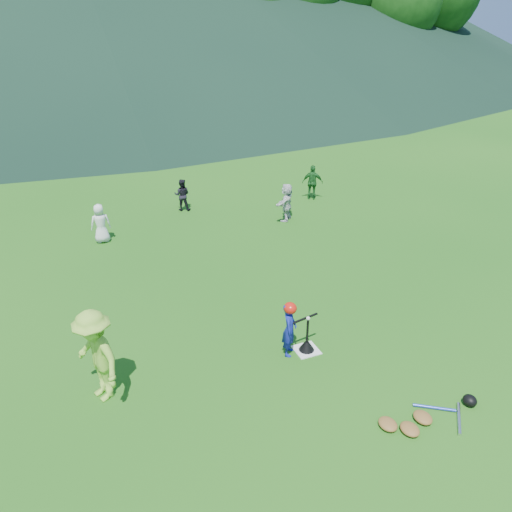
{
  "coord_description": "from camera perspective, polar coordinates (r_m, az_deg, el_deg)",
  "views": [
    {
      "loc": [
        -3.95,
        -6.83,
        5.9
      ],
      "look_at": [
        0.0,
        2.5,
        0.9
      ],
      "focal_mm": 35.0,
      "sensor_mm": 36.0,
      "label": 1
    }
  ],
  "objects": [
    {
      "name": "batter_gear",
      "position": [
        9.21,
        4.06,
        -6.07
      ],
      "size": [
        0.73,
        0.26,
        0.45
      ],
      "color": "red",
      "rests_on": "ground"
    },
    {
      "name": "adult_coach",
      "position": [
        8.69,
        -17.79,
        -10.84
      ],
      "size": [
        1.0,
        1.24,
        1.68
      ],
      "primitive_type": "imported",
      "rotation": [
        0.0,
        0.0,
        -1.18
      ],
      "color": "#8BC539",
      "rests_on": "ground"
    },
    {
      "name": "fielder_a",
      "position": [
        14.6,
        -17.35,
        3.58
      ],
      "size": [
        0.55,
        0.37,
        1.12
      ],
      "primitive_type": "imported",
      "rotation": [
        0.0,
        0.0,
        3.12
      ],
      "color": "silver",
      "rests_on": "ground"
    },
    {
      "name": "outfield_fence",
      "position": [
        35.43,
        -17.04,
        16.76
      ],
      "size": [
        70.07,
        0.08,
        1.33
      ],
      "color": "gray",
      "rests_on": "ground"
    },
    {
      "name": "ground",
      "position": [
        9.85,
        5.78,
        -10.69
      ],
      "size": [
        120.0,
        120.0,
        0.0
      ],
      "primitive_type": "plane",
      "color": "#1B5513",
      "rests_on": "ground"
    },
    {
      "name": "baseball",
      "position": [
        9.43,
        5.98,
        -7.1
      ],
      "size": [
        0.08,
        0.08,
        0.08
      ],
      "primitive_type": "sphere",
      "color": "white",
      "rests_on": "batting_tee"
    },
    {
      "name": "fielder_c",
      "position": [
        17.38,
        6.48,
        8.35
      ],
      "size": [
        0.75,
        0.6,
        1.2
      ],
      "primitive_type": "imported",
      "rotation": [
        0.0,
        0.0,
        2.62
      ],
      "color": "#1B5B21",
      "rests_on": "ground"
    },
    {
      "name": "home_plate",
      "position": [
        9.84,
        5.78,
        -10.64
      ],
      "size": [
        0.45,
        0.45,
        0.02
      ],
      "primitive_type": "cube",
      "color": "silver",
      "rests_on": "ground"
    },
    {
      "name": "batter_child",
      "position": [
        9.44,
        3.84,
        -8.36
      ],
      "size": [
        0.44,
        0.48,
        1.09
      ],
      "primitive_type": "imported",
      "rotation": [
        0.0,
        0.0,
        0.98
      ],
      "color": "navy",
      "rests_on": "ground"
    },
    {
      "name": "fielder_d",
      "position": [
        15.48,
        3.5,
        6.17
      ],
      "size": [
        1.02,
        1.02,
        1.18
      ],
      "primitive_type": "imported",
      "rotation": [
        0.0,
        0.0,
        3.92
      ],
      "color": "silver",
      "rests_on": "ground"
    },
    {
      "name": "fielder_b",
      "position": [
        16.46,
        -8.44,
        6.93
      ],
      "size": [
        0.63,
        0.57,
        1.05
      ],
      "primitive_type": "imported",
      "rotation": [
        0.0,
        0.0,
        2.73
      ],
      "color": "black",
      "rests_on": "ground"
    },
    {
      "name": "batting_tee",
      "position": [
        9.77,
        5.81,
        -10.08
      ],
      "size": [
        0.3,
        0.3,
        0.68
      ],
      "color": "black",
      "rests_on": "home_plate"
    },
    {
      "name": "equipment_pile",
      "position": [
        8.78,
        18.59,
        -17.13
      ],
      "size": [
        1.8,
        0.85,
        0.19
      ],
      "color": "olive",
      "rests_on": "ground"
    }
  ]
}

